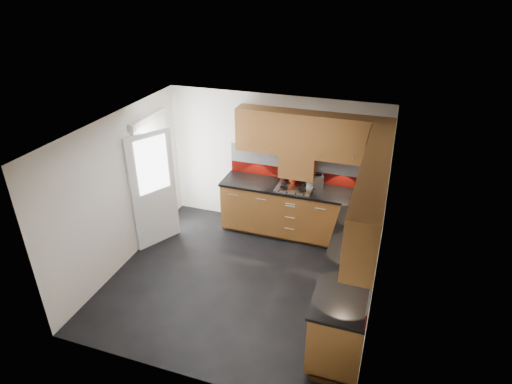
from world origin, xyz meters
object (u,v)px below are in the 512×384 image
(gas_hob, at_px, (295,187))
(food_processor, at_px, (360,220))
(utensil_pot, at_px, (292,178))
(toaster, at_px, (314,181))

(gas_hob, xyz_separation_m, food_processor, (1.16, -0.94, 0.13))
(utensil_pot, distance_m, toaster, 0.38)
(utensil_pot, xyz_separation_m, toaster, (0.38, 0.01, 0.01))
(utensil_pot, xyz_separation_m, food_processor, (1.25, -1.09, 0.05))
(gas_hob, relative_size, food_processor, 1.95)
(gas_hob, height_order, toaster, toaster)
(food_processor, bearing_deg, utensil_pot, 138.74)
(food_processor, bearing_deg, gas_hob, 141.06)
(toaster, bearing_deg, gas_hob, -150.60)
(gas_hob, bearing_deg, food_processor, -38.94)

